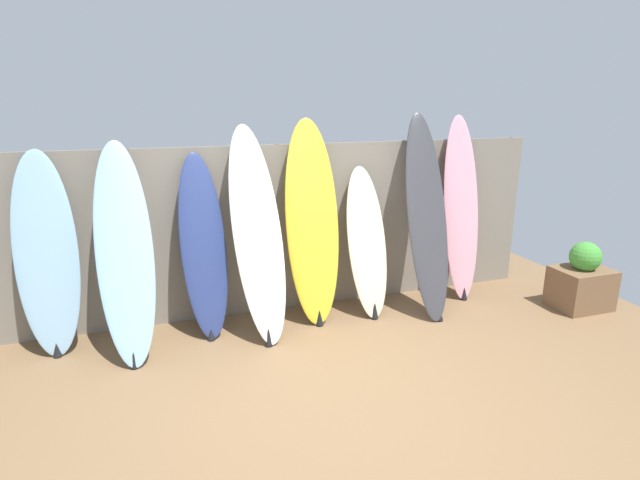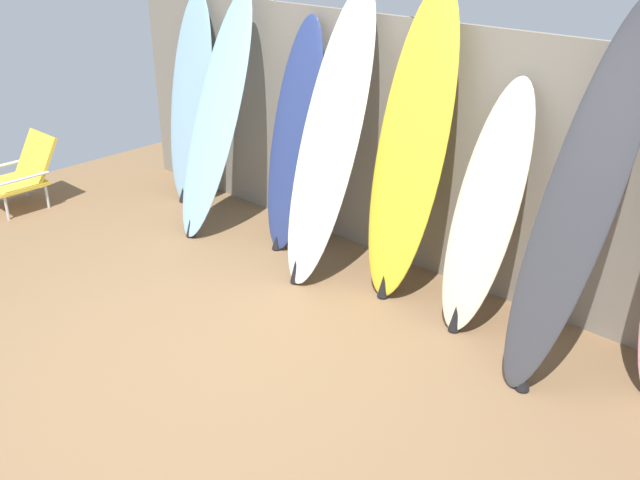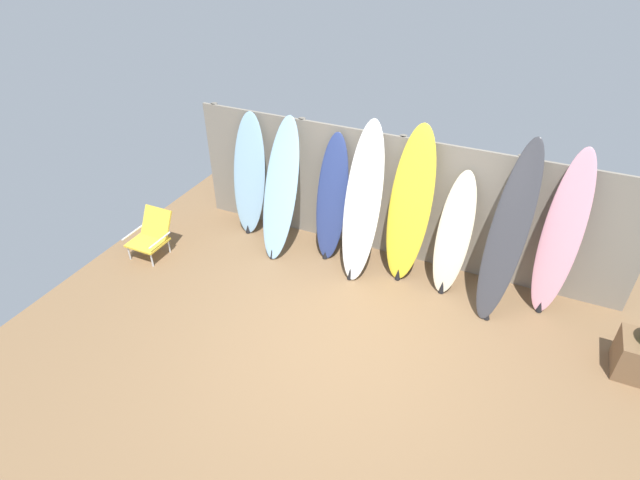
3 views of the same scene
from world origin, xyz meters
The scene contains 11 objects.
ground centered at (0.00, 0.00, 0.00)m, with size 7.68×7.68×0.00m, color brown.
fence_back centered at (0.00, 2.01, 0.90)m, with size 6.08×0.11×1.80m.
surfboard_skyblue_0 centered at (-2.18, 1.74, 0.90)m, with size 0.53×0.42×1.84m.
surfboard_skyblue_1 centered at (-1.51, 1.48, 0.94)m, with size 0.51×0.83×1.90m.
surfboard_navy_2 centered at (-0.82, 1.67, 0.87)m, with size 0.47×0.55×1.77m.
surfboard_white_3 centered at (-0.32, 1.52, 1.00)m, with size 0.56×0.90×2.03m.
surfboard_yellow_4 centered at (0.27, 1.66, 1.03)m, with size 0.58×0.59×2.08m.
surfboard_cream_5 centered at (0.88, 1.65, 0.77)m, with size 0.44×0.61×1.56m.
surfboard_charcoal_6 centered at (1.50, 1.51, 1.05)m, with size 0.54×0.94×2.12m.
surfboard_pink_7 centered at (2.08, 1.73, 1.02)m, with size 0.45×0.46×2.08m.
beach_chair centered at (-3.15, 0.57, 0.32)m, with size 0.50×0.58×0.63m.
Camera 3 is at (1.51, -3.82, 4.30)m, focal length 28.00 mm.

